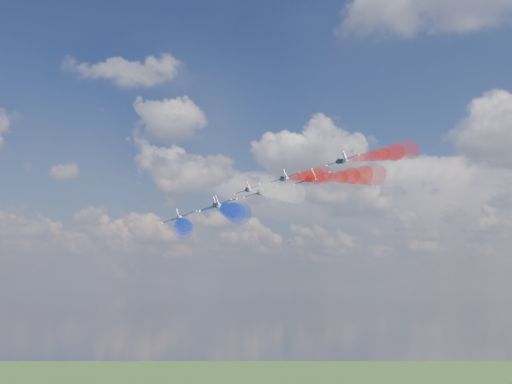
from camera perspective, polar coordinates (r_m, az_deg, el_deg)
The scene contains 16 objects.
jet_lead at distance 175.15m, azimuth -0.74°, elevation 0.19°, with size 9.08×11.35×3.03m, color black, non-canonical shape.
trail_lead at distance 151.08m, azimuth 0.43°, elevation 0.20°, with size 3.78×38.57×3.78m, color white, non-canonical shape.
jet_inner_left at distance 159.26m, azimuth -3.86°, elevation -1.31°, with size 9.08×11.35×3.03m, color black, non-canonical shape.
trail_inner_left at distance 135.04m, azimuth -3.11°, elevation -1.57°, with size 3.78×38.57×3.78m, color blue, non-canonical shape.
jet_inner_right at distance 164.37m, azimuth 2.66°, elevation 1.27°, with size 9.08×11.35×3.03m, color black, non-canonical shape.
trail_inner_right at distance 140.57m, azimuth 4.49°, elevation 1.46°, with size 3.78×38.57×3.78m, color red, non-canonical shape.
jet_outer_left at distance 146.47m, azimuth -7.24°, elevation -2.43°, with size 9.08×11.35×3.03m, color black, non-canonical shape.
trail_outer_left at distance 122.21m, azimuth -7.08°, elevation -2.94°, with size 3.78×38.57×3.78m, color blue, non-canonical shape.
jet_center_third at distance 150.22m, azimuth 0.40°, elevation -0.06°, with size 9.08×11.35×3.03m, color black, non-canonical shape.
trail_center_third at distance 126.23m, azimuth 2.01°, elevation -0.09°, with size 3.78×38.57×3.78m, color white, non-canonical shape.
jet_outer_right at distance 152.43m, azimuth 8.10°, elevation 2.90°, with size 9.08×11.35×3.03m, color black, non-canonical shape.
trail_outer_right at distance 129.30m, azimuth 11.09°, elevation 3.39°, with size 3.78×38.57×3.78m, color red, non-canonical shape.
jet_rear_left at distance 134.87m, azimuth -3.61°, elevation -1.34°, with size 9.08×11.35×3.03m, color black, non-canonical shape.
trail_rear_left at distance 110.67m, azimuth -2.64°, elevation -1.67°, with size 3.78×38.57×3.78m, color blue, non-canonical shape.
jet_rear_right at distance 137.25m, azimuth 5.23°, elevation 1.19°, with size 9.08×11.35×3.03m, color black, non-canonical shape.
trail_rear_right at distance 113.74m, azimuth 8.04°, elevation 1.41°, with size 3.78×38.57×3.78m, color red, non-canonical shape.
Camera 1 is at (71.40, -102.32, 120.28)m, focal length 42.24 mm.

